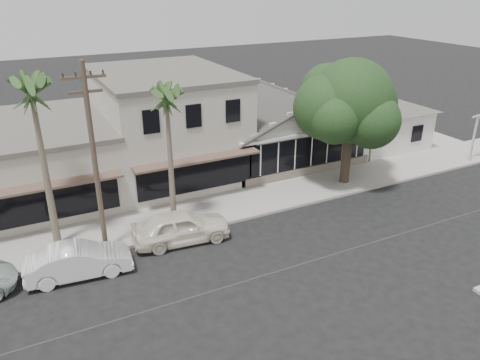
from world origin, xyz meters
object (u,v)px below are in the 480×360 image
utility_pole (94,157)px  car_1 (79,261)px  shade_tree (348,103)px  car_0 (181,227)px

utility_pole → car_1: size_ratio=2.00×
car_1 → shade_tree: size_ratio=0.57×
shade_tree → car_1: bearing=-169.8°
utility_pole → car_1: bearing=-133.8°
car_0 → car_1: bearing=103.9°
car_1 → shade_tree: bearing=-74.5°
utility_pole → car_0: size_ratio=1.88×
car_1 → utility_pole: bearing=-38.5°
car_1 → shade_tree: 17.49m
car_1 → car_0: bearing=-76.5°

